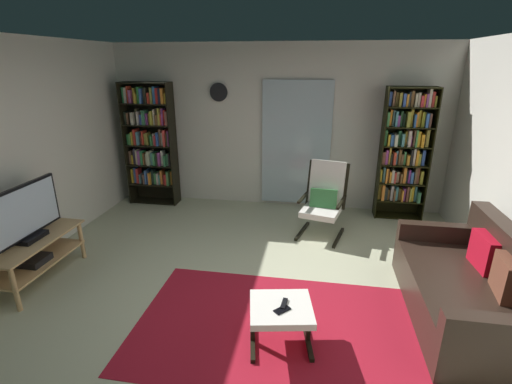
# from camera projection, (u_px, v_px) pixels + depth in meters

# --- Properties ---
(ground_plane) EXTENTS (7.02, 7.02, 0.00)m
(ground_plane) POSITION_uv_depth(u_px,v_px,m) (240.00, 305.00, 3.71)
(ground_plane) COLOR #BDBF9C
(wall_back) EXTENTS (5.60, 0.06, 2.60)m
(wall_back) POSITION_uv_depth(u_px,v_px,m) (276.00, 128.00, 5.97)
(wall_back) COLOR silver
(wall_back) RESTS_ON ground
(glass_door_panel) EXTENTS (1.10, 0.01, 2.00)m
(glass_door_panel) POSITION_uv_depth(u_px,v_px,m) (296.00, 144.00, 5.94)
(glass_door_panel) COLOR silver
(area_rug) EXTENTS (2.58, 1.62, 0.01)m
(area_rug) POSITION_uv_depth(u_px,v_px,m) (276.00, 326.00, 3.41)
(area_rug) COLOR #A61628
(area_rug) RESTS_ON ground
(tv_stand) EXTENTS (0.50, 1.15, 0.50)m
(tv_stand) POSITION_uv_depth(u_px,v_px,m) (34.00, 254.00, 4.04)
(tv_stand) COLOR tan
(tv_stand) RESTS_ON ground
(television) EXTENTS (0.20, 0.94, 0.61)m
(television) POSITION_uv_depth(u_px,v_px,m) (26.00, 214.00, 3.89)
(television) COLOR black
(television) RESTS_ON tv_stand
(bookshelf_near_tv) EXTENTS (0.81, 0.30, 2.01)m
(bookshelf_near_tv) POSITION_uv_depth(u_px,v_px,m) (151.00, 140.00, 6.10)
(bookshelf_near_tv) COLOR black
(bookshelf_near_tv) RESTS_ON ground
(bookshelf_near_sofa) EXTENTS (0.70, 0.30, 1.98)m
(bookshelf_near_sofa) POSITION_uv_depth(u_px,v_px,m) (404.00, 150.00, 5.50)
(bookshelf_near_sofa) COLOR black
(bookshelf_near_sofa) RESTS_ON ground
(leather_sofa) EXTENTS (0.91, 1.77, 0.87)m
(leather_sofa) POSITION_uv_depth(u_px,v_px,m) (472.00, 289.00, 3.44)
(leather_sofa) COLOR black
(leather_sofa) RESTS_ON ground
(lounge_armchair) EXTENTS (0.70, 0.77, 1.02)m
(lounge_armchair) POSITION_uv_depth(u_px,v_px,m) (324.00, 197.00, 5.11)
(lounge_armchair) COLOR black
(lounge_armchair) RESTS_ON ground
(ottoman) EXTENTS (0.60, 0.57, 0.38)m
(ottoman) POSITION_uv_depth(u_px,v_px,m) (281.00, 313.00, 3.11)
(ottoman) COLOR white
(ottoman) RESTS_ON ground
(tv_remote) EXTENTS (0.05, 0.15, 0.02)m
(tv_remote) POSITION_uv_depth(u_px,v_px,m) (284.00, 304.00, 3.11)
(tv_remote) COLOR black
(tv_remote) RESTS_ON ottoman
(cell_phone) EXTENTS (0.15, 0.15, 0.01)m
(cell_phone) POSITION_uv_depth(u_px,v_px,m) (282.00, 310.00, 3.04)
(cell_phone) COLOR black
(cell_phone) RESTS_ON ottoman
(wall_clock) EXTENTS (0.29, 0.03, 0.29)m
(wall_clock) POSITION_uv_depth(u_px,v_px,m) (219.00, 92.00, 5.87)
(wall_clock) COLOR silver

